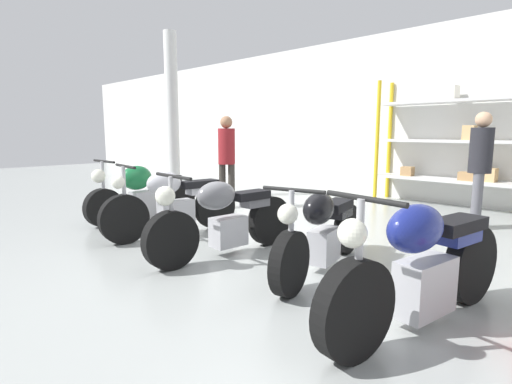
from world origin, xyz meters
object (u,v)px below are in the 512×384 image
object	(u,v)px
motorcycle_silver	(173,204)
motorcycle_grey	(224,218)
person_near_rack	(227,154)
motorcycle_black	(322,231)
motorcycle_green	(143,193)
motorcycle_blue	(422,266)
person_browsing	(480,160)
shelving_rack	(462,143)

from	to	relation	value
motorcycle_silver	motorcycle_grey	bearing A→B (deg)	91.89
motorcycle_grey	person_near_rack	bearing A→B (deg)	-128.02
motorcycle_silver	motorcycle_black	bearing A→B (deg)	103.80
motorcycle_green	motorcycle_blue	xyz separation A→B (m)	(4.82, -0.42, 0.02)
motorcycle_black	person_browsing	world-z (taller)	person_browsing
motorcycle_grey	person_browsing	xyz separation A→B (m)	(1.67, 3.60, 0.58)
motorcycle_green	person_browsing	distance (m)	5.29
motorcycle_grey	motorcycle_blue	xyz separation A→B (m)	(2.37, -0.09, 0.02)
motorcycle_blue	motorcycle_green	bearing A→B (deg)	-86.22
person_browsing	motorcycle_silver	bearing A→B (deg)	40.97
motorcycle_silver	motorcycle_black	world-z (taller)	motorcycle_silver
motorcycle_grey	motorcycle_black	world-z (taller)	motorcycle_grey
person_near_rack	motorcycle_black	bearing A→B (deg)	-150.24
shelving_rack	motorcycle_silver	xyz separation A→B (m)	(-2.13, -5.02, -0.79)
motorcycle_black	motorcycle_blue	bearing A→B (deg)	55.71
motorcycle_grey	person_near_rack	size ratio (longest dim) A/B	1.19
motorcycle_green	motorcycle_grey	world-z (taller)	motorcycle_green
motorcycle_silver	motorcycle_black	size ratio (longest dim) A/B	0.99
motorcycle_blue	person_near_rack	bearing A→B (deg)	-105.57
motorcycle_black	motorcycle_blue	xyz separation A→B (m)	(1.24, -0.48, 0.04)
motorcycle_silver	motorcycle_grey	world-z (taller)	motorcycle_silver
motorcycle_black	person_browsing	xyz separation A→B (m)	(0.54, 3.21, 0.60)
motorcycle_grey	motorcycle_blue	world-z (taller)	motorcycle_blue
motorcycle_green	motorcycle_silver	size ratio (longest dim) A/B	0.98
motorcycle_green	motorcycle_black	xyz separation A→B (m)	(3.58, 0.06, -0.02)
shelving_rack	motorcycle_green	xyz separation A→B (m)	(-3.35, -4.81, -0.79)
person_browsing	person_near_rack	size ratio (longest dim) A/B	1.00
motorcycle_black	motorcycle_green	bearing A→B (deg)	-102.34
shelving_rack	motorcycle_silver	bearing A→B (deg)	-113.02
person_browsing	motorcycle_black	bearing A→B (deg)	71.26
motorcycle_black	motorcycle_silver	bearing A→B (deg)	-96.64
motorcycle_blue	person_near_rack	size ratio (longest dim) A/B	1.24
motorcycle_green	person_browsing	bearing A→B (deg)	127.07
motorcycle_blue	person_near_rack	xyz separation A→B (m)	(-4.63, 2.10, 0.56)
motorcycle_green	motorcycle_silver	xyz separation A→B (m)	(1.21, -0.22, 0.00)
motorcycle_blue	person_browsing	world-z (taller)	person_browsing
shelving_rack	person_near_rack	xyz separation A→B (m)	(-3.15, -3.13, -0.20)
motorcycle_blue	person_browsing	bearing A→B (deg)	-160.46
shelving_rack	motorcycle_green	size ratio (longest dim) A/B	1.58
motorcycle_green	motorcycle_silver	distance (m)	1.23
shelving_rack	motorcycle_green	world-z (taller)	shelving_rack
motorcycle_grey	motorcycle_blue	size ratio (longest dim) A/B	0.96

